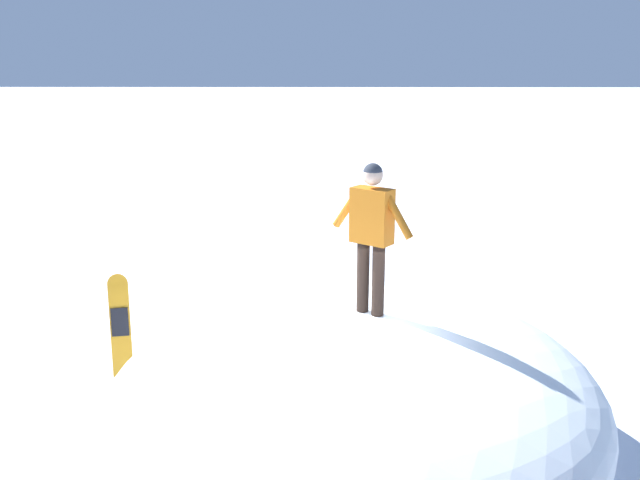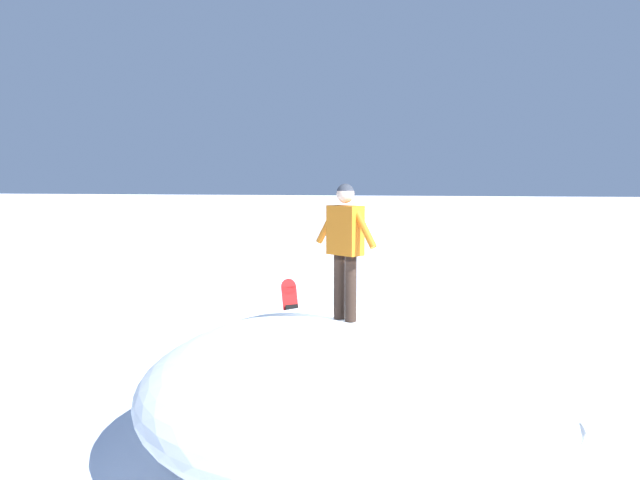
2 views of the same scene
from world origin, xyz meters
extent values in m
plane|color=white|center=(0.00, 0.00, 0.00)|extent=(240.00, 240.00, 0.00)
ellipsoid|color=white|center=(0.07, -0.33, 0.88)|extent=(7.03, 6.79, 1.75)
cylinder|color=black|center=(0.20, -0.58, 2.16)|extent=(0.14, 0.14, 0.81)
cylinder|color=black|center=(0.32, -0.42, 2.16)|extent=(0.14, 0.14, 0.81)
cube|color=orange|center=(0.26, -0.50, 2.86)|extent=(0.44, 0.49, 0.60)
sphere|color=beige|center=(0.26, -0.50, 3.31)|extent=(0.22, 0.22, 0.22)
cylinder|color=orange|center=(0.08, -0.75, 2.92)|extent=(0.30, 0.36, 0.50)
cylinder|color=orange|center=(0.45, -0.25, 2.92)|extent=(0.30, 0.36, 0.50)
sphere|color=#333842|center=(0.26, -0.50, 3.33)|extent=(0.21, 0.21, 0.21)
cube|color=orange|center=(1.53, 2.77, 0.80)|extent=(0.28, 0.31, 1.60)
cylinder|color=orange|center=(1.64, 2.79, 1.60)|extent=(0.10, 0.27, 0.27)
cube|color=black|center=(1.54, 2.77, 1.09)|extent=(0.10, 0.23, 0.39)
cube|color=black|center=(1.61, 2.78, 1.09)|extent=(0.12, 0.20, 0.12)
cube|color=black|center=(1.54, 2.77, 0.51)|extent=(0.12, 0.20, 0.12)
ellipsoid|color=#1E2333|center=(3.10, -2.08, 0.21)|extent=(0.44, 0.48, 0.43)
ellipsoid|color=#2B3144|center=(3.18, -1.93, 0.15)|extent=(0.25, 0.20, 0.21)
cube|color=#1E2333|center=(3.10, -2.08, 0.40)|extent=(0.37, 0.40, 0.06)
cylinder|color=#1E2333|center=(2.92, -2.23, 0.01)|extent=(0.16, 0.25, 0.04)
cylinder|color=#1E2333|center=(3.07, -2.31, 0.01)|extent=(0.16, 0.25, 0.04)
camera|label=1|loc=(-6.54, -0.04, 4.45)|focal=36.50mm
camera|label=2|loc=(8.09, 0.72, 3.50)|focal=36.57mm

